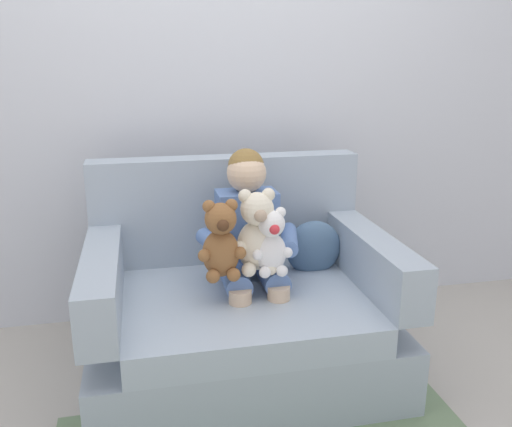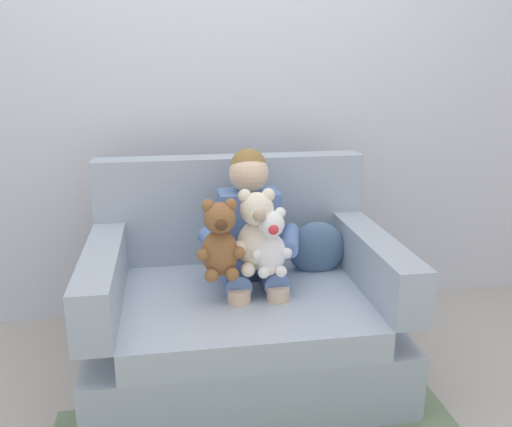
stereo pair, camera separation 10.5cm
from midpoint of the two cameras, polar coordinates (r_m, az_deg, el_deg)
The scene contains 8 objects.
ground_plane at distance 2.51m, azimuth -2.70°, elevation -16.48°, with size 8.00×8.00×0.00m, color #ADA89E.
back_wall at distance 2.82m, azimuth -5.60°, elevation 15.08°, with size 6.00×0.10×2.60m, color silver.
armchair at distance 2.40m, azimuth -2.98°, elevation -10.11°, with size 1.26×0.92×0.91m.
seated_child at distance 2.31m, azimuth -1.95°, elevation -2.46°, with size 0.45×0.39×0.82m.
plush_white at distance 2.15m, azimuth 0.23°, elevation -3.17°, with size 0.16×0.13×0.28m.
plush_cream at distance 2.17m, azimuth -1.29°, elevation -2.14°, with size 0.21×0.17×0.35m.
plush_brown at distance 2.12m, azimuth -5.15°, elevation -3.02°, with size 0.19×0.15×0.32m.
throw_pillow at distance 2.51m, azimuth 4.90°, elevation -3.65°, with size 0.26×0.12×0.26m, color slate.
Camera 1 is at (-0.39, -2.07, 1.36)m, focal length 37.85 mm.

